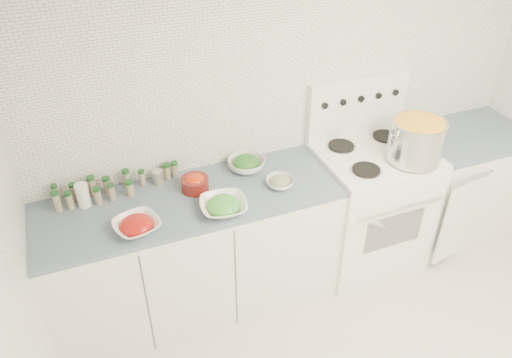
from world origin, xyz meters
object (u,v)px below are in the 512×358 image
at_px(stove, 367,203).
at_px(stock_pot, 417,139).
at_px(bowl_snowpea, 223,206).
at_px(bowl_tomato, 137,225).

bearing_deg(stove, stock_pot, -45.01).
bearing_deg(stock_pot, bowl_snowpea, -179.46).
xyz_separation_m(stove, bowl_snowpea, (-1.15, -0.19, 0.44)).
height_order(stove, bowl_snowpea, stove).
bearing_deg(bowl_tomato, bowl_snowpea, -1.86).
bearing_deg(stock_pot, stove, 134.99).
bearing_deg(bowl_tomato, stock_pot, -0.12).
height_order(stove, bowl_tomato, stove).
height_order(stock_pot, bowl_tomato, stock_pot).
distance_m(stove, stock_pot, 0.65).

